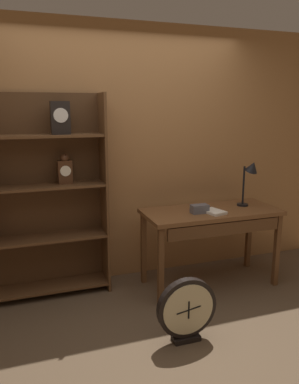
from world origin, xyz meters
The scene contains 8 objects.
ground_plane centered at (0.00, 0.00, 0.00)m, with size 10.00×10.00×0.00m, color brown.
back_wood_panel centered at (0.00, 1.33, 1.30)m, with size 4.80×0.05×2.60m, color #9E6B3D.
bookshelf centered at (-1.00, 1.15, 0.95)m, with size 1.47×0.31×1.91m.
workbench centered at (0.75, 0.78, 0.69)m, with size 1.35×0.60×0.79m.
desk_lamp centered at (1.19, 0.81, 1.13)m, with size 0.20×0.20×0.48m.
toolbox_small centered at (0.59, 0.74, 0.83)m, with size 0.17×0.09×0.08m, color #595960.
open_repair_manual centered at (0.72, 0.70, 0.80)m, with size 0.16×0.22×0.03m, color silver.
round_clock_large centered at (0.13, -0.01, 0.26)m, with size 0.48×0.11×0.52m.
Camera 1 is at (-1.00, -2.39, 1.77)m, focal length 35.15 mm.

